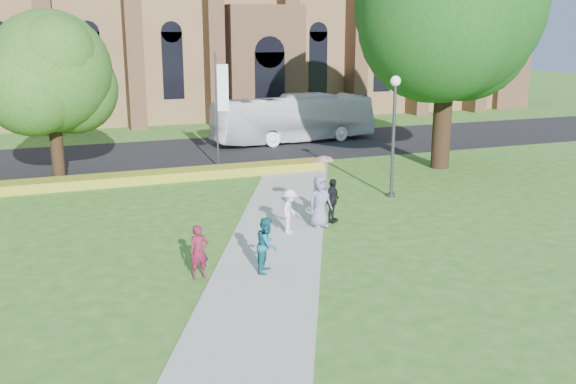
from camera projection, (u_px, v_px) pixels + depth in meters
name	position (u px, v px, depth m)	size (l,w,h in m)	color
ground	(282.00, 268.00, 19.63)	(160.00, 160.00, 0.00)	#2F5E1C
road	(164.00, 154.00, 37.76)	(160.00, 10.00, 0.02)	black
footpath	(271.00, 257.00, 20.54)	(3.20, 30.00, 0.04)	#B2B2A8
flower_hedge	(148.00, 177.00, 30.86)	(18.00, 1.40, 0.45)	gold
streetlamp	(394.00, 122.00, 27.31)	(0.44, 0.44, 5.24)	#38383D
large_tree	(449.00, 4.00, 32.05)	(9.60, 9.60, 13.20)	#332114
street_tree_1	(50.00, 72.00, 29.44)	(5.60, 5.60, 8.05)	#332114
banner_pole_0	(219.00, 104.00, 33.32)	(0.70, 0.10, 6.00)	#38383D
tour_coach	(294.00, 118.00, 41.59)	(2.56, 10.94, 3.05)	silver
pedestrian_0	(199.00, 252.00, 18.60)	(0.58, 0.38, 1.58)	maroon
pedestrian_1	(267.00, 245.00, 19.04)	(0.82, 0.64, 1.68)	#16596E
pedestrian_2	(290.00, 211.00, 22.71)	(1.04, 0.60, 1.61)	silver
pedestrian_3	(332.00, 200.00, 24.08)	(0.97, 0.41, 1.66)	black
pedestrian_4	(320.00, 202.00, 23.43)	(0.94, 0.61, 1.92)	slate
parasol	(324.00, 167.00, 23.28)	(0.71, 0.71, 0.62)	#BE8697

